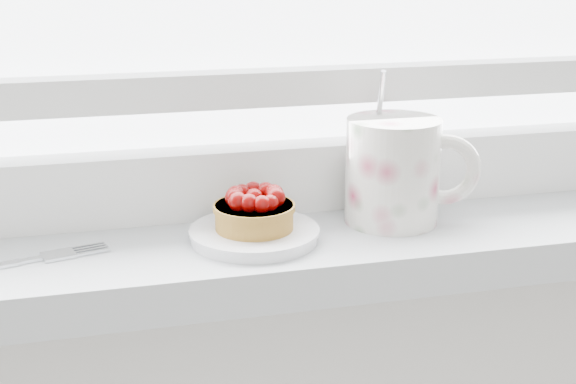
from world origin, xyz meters
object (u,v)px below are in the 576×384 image
object	(u,v)px
floral_mug	(396,169)
saucer	(254,234)
raspberry_tart	(254,210)
fork	(2,265)

from	to	relation	value
floral_mug	saucer	bearing A→B (deg)	-173.03
raspberry_tart	fork	size ratio (longest dim) A/B	0.42
saucer	floral_mug	distance (m)	0.16
floral_mug	fork	xyz separation A→B (m)	(-0.38, -0.03, -0.05)
floral_mug	raspberry_tart	bearing A→B (deg)	-173.02
raspberry_tart	fork	world-z (taller)	raspberry_tart
saucer	floral_mug	bearing A→B (deg)	6.97
fork	saucer	bearing A→B (deg)	2.20
floral_mug	fork	world-z (taller)	floral_mug
raspberry_tart	floral_mug	xyz separation A→B (m)	(0.15, 0.02, 0.02)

